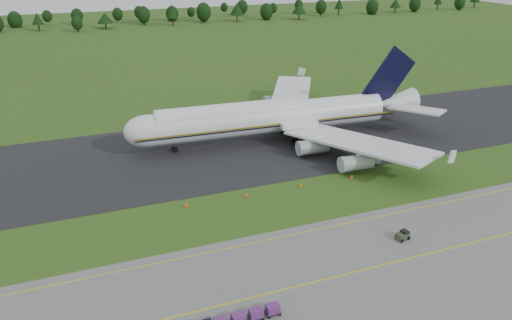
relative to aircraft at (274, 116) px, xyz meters
name	(u,v)px	position (x,y,z in m)	size (l,w,h in m)	color
ground	(241,212)	(-18.61, -29.60, -5.77)	(600.00, 600.00, 0.00)	#2C4E17
taxiway	(199,153)	(-18.61, -1.60, -5.73)	(300.00, 40.00, 0.08)	black
apron_markings	(313,310)	(-18.61, -56.58, -5.70)	(300.00, 30.20, 0.01)	#D9C60C
tree_line	(114,17)	(-14.85, 190.07, 0.18)	(527.78, 20.63, 11.70)	black
aircraft	(274,116)	(0.00, 0.00, 0.00)	(71.78, 70.09, 20.20)	white
baggage_train	(236,319)	(-28.35, -55.45, -5.00)	(10.93, 1.40, 1.34)	silver
utility_cart	(402,236)	(1.78, -46.92, -5.15)	(2.25, 1.59, 1.13)	#323827
edge_markers	(274,191)	(-10.48, -24.82, -5.50)	(33.63, 0.30, 0.60)	#FA5B07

